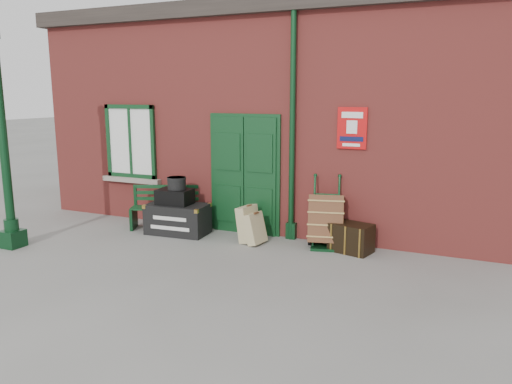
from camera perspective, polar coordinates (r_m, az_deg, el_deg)
The scene contains 11 objects.
ground at distance 8.23m, azimuth -3.74°, elevation -7.42°, with size 80.00×80.00×0.00m, color gray.
station_building at distance 11.02m, azimuth 4.66°, elevation 8.77°, with size 10.30×4.30×4.36m.
canopy_column at distance 9.42m, azimuth -26.70°, elevation 2.58°, with size 0.34×0.34×3.61m.
bench at distance 9.98m, azimuth -10.02°, elevation -1.61°, with size 1.47×0.95×0.87m.
houdini_trunk at distance 9.59m, azimuth -8.93°, elevation -3.05°, with size 1.14×0.63×0.57m, color black.
strongbox at distance 9.52m, azimuth -9.26°, elevation -0.53°, with size 0.63×0.46×0.28m, color black.
hatbox at distance 9.48m, azimuth -9.06°, elevation 1.01°, with size 0.34×0.34×0.23m, color black.
suitcase_back at distance 8.97m, azimuth -0.90°, elevation -3.63°, with size 0.18×0.46×0.64m, color tan.
suitcase_front at distance 8.82m, azimuth -0.11°, elevation -4.18°, with size 0.16×0.41×0.55m, color tan.
porter_trolley at distance 8.71m, azimuth 8.00°, elevation -3.21°, with size 0.73×0.76×1.22m.
dark_trunk at distance 8.56m, azimuth 10.83°, elevation -5.16°, with size 0.67×0.44×0.49m, color black.
Camera 1 is at (3.65, -6.89, 2.63)m, focal length 35.00 mm.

